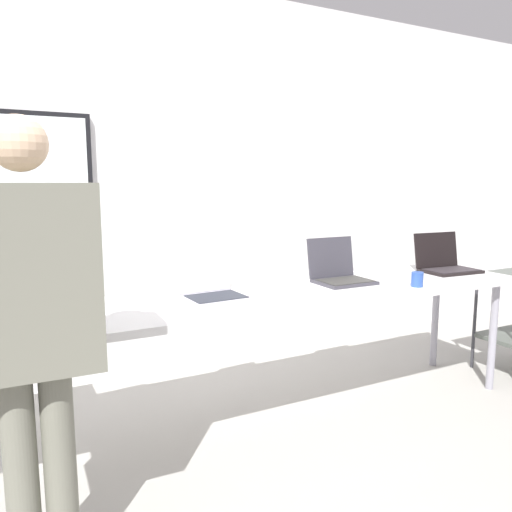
{
  "coord_description": "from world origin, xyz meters",
  "views": [
    {
      "loc": [
        -1.2,
        -2.38,
        1.4
      ],
      "look_at": [
        0.1,
        0.12,
        0.98
      ],
      "focal_mm": 34.88,
      "sensor_mm": 36.0,
      "label": 1
    }
  ],
  "objects": [
    {
      "name": "laptop_station_2",
      "position": [
        0.66,
        0.08,
        0.85
      ],
      "size": [
        0.34,
        0.31,
        0.27
      ],
      "color": "#35333B",
      "rests_on": "workbench"
    },
    {
      "name": "ground",
      "position": [
        0.0,
        0.0,
        -0.02
      ],
      "size": [
        8.0,
        8.0,
        0.04
      ],
      "primitive_type": "cube",
      "color": "#A09D96"
    },
    {
      "name": "coffee_mug",
      "position": [
        0.99,
        -0.25,
        0.83
      ],
      "size": [
        0.07,
        0.07,
        0.09
      ],
      "color": "#2C4DA1",
      "rests_on": "workbench"
    },
    {
      "name": "back_wall",
      "position": [
        -0.02,
        1.13,
        1.39
      ],
      "size": [
        8.0,
        0.11,
        2.78
      ],
      "color": "silver",
      "rests_on": "ground"
    },
    {
      "name": "laptop_station_1",
      "position": [
        -0.21,
        0.06,
        0.84
      ],
      "size": [
        0.33,
        0.37,
        0.26
      ],
      "color": "#B0AEB8",
      "rests_on": "workbench"
    },
    {
      "name": "laptop_station_0",
      "position": [
        -1.09,
        0.07,
        0.84
      ],
      "size": [
        0.37,
        0.33,
        0.23
      ],
      "color": "black",
      "rests_on": "workbench"
    },
    {
      "name": "person",
      "position": [
        -1.13,
        -0.62,
        0.97
      ],
      "size": [
        0.45,
        0.6,
        1.61
      ],
      "color": "slate",
      "rests_on": "ground"
    },
    {
      "name": "laptop_station_3",
      "position": [
        1.55,
        0.04,
        0.84
      ],
      "size": [
        0.39,
        0.32,
        0.26
      ],
      "color": "black",
      "rests_on": "workbench"
    },
    {
      "name": "workbench",
      "position": [
        0.0,
        0.0,
        0.74
      ],
      "size": [
        3.62,
        0.7,
        0.78
      ],
      "color": "silver",
      "rests_on": "ground"
    }
  ]
}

